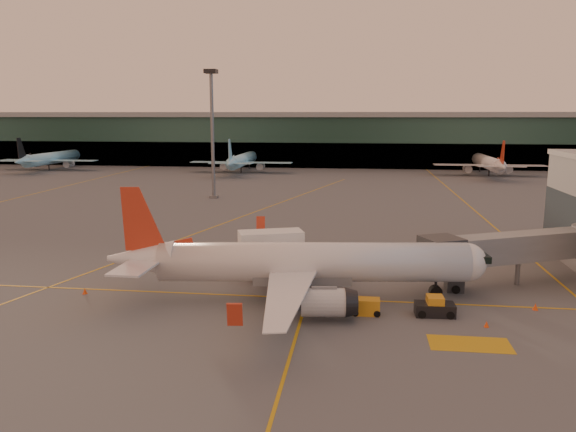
# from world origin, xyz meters

# --- Properties ---
(ground) EXTENTS (600.00, 600.00, 0.00)m
(ground) POSITION_xyz_m (0.00, 0.00, 0.00)
(ground) COLOR #4C4F54
(ground) RESTS_ON ground
(taxi_markings) EXTENTS (100.12, 173.00, 0.01)m
(taxi_markings) POSITION_xyz_m (-7.32, 44.49, 0.01)
(taxi_markings) COLOR #CA9513
(taxi_markings) RESTS_ON ground
(terminal) EXTENTS (400.00, 20.00, 17.60)m
(terminal) POSITION_xyz_m (0.00, 141.79, 8.76)
(terminal) COLOR #19382D
(terminal) RESTS_ON ground
(mast_west_near) EXTENTS (2.40, 2.40, 25.60)m
(mast_west_near) POSITION_xyz_m (-20.00, 66.00, 14.86)
(mast_west_near) COLOR slate
(mast_west_near) RESTS_ON ground
(distant_aircraft_row) EXTENTS (225.00, 34.00, 13.00)m
(distant_aircraft_row) POSITION_xyz_m (-53.75, 118.00, 0.00)
(distant_aircraft_row) COLOR #92D9F5
(distant_aircraft_row) RESTS_ON ground
(main_airplane) EXTENTS (34.67, 31.35, 10.47)m
(main_airplane) POSITION_xyz_m (4.38, 4.51, 3.40)
(main_airplane) COLOR silver
(main_airplane) RESTS_ON ground
(jet_bridge) EXTENTS (21.04, 12.01, 5.39)m
(jet_bridge) POSITION_xyz_m (26.58, 12.53, 3.62)
(jet_bridge) COLOR slate
(jet_bridge) RESTS_ON ground
(catering_truck) EXTENTS (7.07, 4.80, 5.05)m
(catering_truck) POSITION_xyz_m (0.74, 10.81, 2.87)
(catering_truck) COLOR #B51930
(catering_truck) RESTS_ON ground
(gpu_cart) EXTENTS (2.40, 1.40, 1.37)m
(gpu_cart) POSITION_xyz_m (10.39, 1.41, 0.67)
(gpu_cart) COLOR orange
(gpu_cart) RESTS_ON ground
(pushback_tug) EXTENTS (3.37, 1.92, 1.70)m
(pushback_tug) POSITION_xyz_m (16.16, 1.85, 0.69)
(pushback_tug) COLOR black
(pushback_tug) RESTS_ON ground
(cone_nose) EXTENTS (0.48, 0.48, 0.61)m
(cone_nose) POSITION_xyz_m (25.08, 4.40, 0.29)
(cone_nose) COLOR #F3480C
(cone_nose) RESTS_ON ground
(cone_tail) EXTENTS (0.44, 0.44, 0.56)m
(cone_tail) POSITION_xyz_m (-16.14, 3.57, 0.27)
(cone_tail) COLOR #F3480C
(cone_tail) RESTS_ON ground
(cone_wing_left) EXTENTS (0.40, 0.40, 0.51)m
(cone_wing_left) POSITION_xyz_m (3.60, 22.88, 0.25)
(cone_wing_left) COLOR #F3480C
(cone_wing_left) RESTS_ON ground
(cone_fwd) EXTENTS (0.40, 0.40, 0.51)m
(cone_fwd) POSITION_xyz_m (19.98, -0.32, 0.24)
(cone_fwd) COLOR #F3480C
(cone_fwd) RESTS_ON ground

